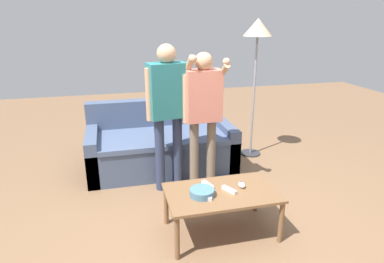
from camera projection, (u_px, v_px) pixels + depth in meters
ground_plane at (206, 226)px, 3.17m from camera, size 12.00×12.00×0.00m
couch at (161, 145)px, 4.37m from camera, size 1.83×0.94×0.82m
coffee_table at (222, 197)px, 2.96m from camera, size 0.98×0.58×0.42m
snack_bowl at (202, 192)px, 2.87m from camera, size 0.21×0.21×0.06m
game_remote_nunchuk at (242, 185)px, 3.01m from camera, size 0.06×0.09×0.05m
floor_lamp at (257, 37)px, 4.29m from camera, size 0.37×0.37×1.85m
player_right at (203, 106)px, 3.59m from camera, size 0.46×0.30×1.53m
player_center at (168, 102)px, 3.56m from camera, size 0.51×0.35×1.61m
game_remote_wand_near at (229, 190)px, 2.95m from camera, size 0.10×0.15×0.03m
game_remote_wand_far at (208, 185)px, 3.03m from camera, size 0.08×0.16×0.03m
game_remote_wand_spare at (209, 195)px, 2.86m from camera, size 0.05×0.16×0.03m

